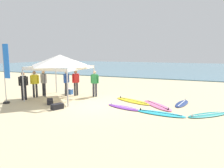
{
  "coord_description": "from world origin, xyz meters",
  "views": [
    {
      "loc": [
        5.57,
        -10.35,
        2.9
      ],
      "look_at": [
        0.76,
        1.27,
        1.0
      ],
      "focal_mm": 33.89,
      "sensor_mm": 36.0,
      "label": 1
    }
  ],
  "objects": [
    {
      "name": "gear_bag_by_pole",
      "position": [
        -2.13,
        -0.92,
        0.14
      ],
      "size": [
        0.63,
        0.67,
        0.28
      ],
      "primitive_type": "cube",
      "rotation": [
        0.0,
        0.0,
        2.26
      ],
      "color": "#232328",
      "rests_on": "ground"
    },
    {
      "name": "surfboard_purple",
      "position": [
        1.99,
        -0.17,
        0.04
      ],
      "size": [
        2.11,
        1.18,
        0.19
      ],
      "color": "purple",
      "rests_on": "ground"
    },
    {
      "name": "banner_flag",
      "position": [
        -4.42,
        -1.75,
        1.57
      ],
      "size": [
        0.6,
        0.36,
        3.4
      ],
      "color": "#99999E",
      "rests_on": "ground"
    },
    {
      "name": "person_black",
      "position": [
        -4.26,
        -0.68,
        0.99
      ],
      "size": [
        0.41,
        0.42,
        1.71
      ],
      "color": "black",
      "rests_on": "ground"
    },
    {
      "name": "ground_plane",
      "position": [
        0.0,
        0.0,
        0.0
      ],
      "size": [
        80.0,
        80.0,
        0.0
      ],
      "primitive_type": "plane",
      "color": "beige"
    },
    {
      "name": "person_red",
      "position": [
        -2.02,
        1.66,
        0.99
      ],
      "size": [
        0.35,
        0.5,
        1.71
      ],
      "color": "#2D2D33",
      "rests_on": "ground"
    },
    {
      "name": "surfboard_navy",
      "position": [
        4.78,
        1.88,
        0.04
      ],
      "size": [
        0.85,
        2.05,
        0.19
      ],
      "color": "navy",
      "rests_on": "ground"
    },
    {
      "name": "gear_bag_near_tent",
      "position": [
        -1.07,
        -1.68,
        0.14
      ],
      "size": [
        0.54,
        0.68,
        0.28
      ],
      "primitive_type": "cube",
      "rotation": [
        0.0,
        0.0,
        1.14
      ],
      "color": "#232328",
      "rests_on": "ground"
    },
    {
      "name": "person_yellow",
      "position": [
        -4.17,
        0.17,
        0.99
      ],
      "size": [
        0.47,
        0.38,
        1.71
      ],
      "color": "#2D2D33",
      "rests_on": "ground"
    },
    {
      "name": "cooler_box",
      "position": [
        -2.76,
        1.9,
        0.2
      ],
      "size": [
        0.5,
        0.36,
        0.39
      ],
      "color": "#2D60B7",
      "rests_on": "ground"
    },
    {
      "name": "person_blue",
      "position": [
        -2.6,
        1.41,
        0.99
      ],
      "size": [
        0.23,
        0.55,
        1.71
      ],
      "color": "#2D2D33",
      "rests_on": "ground"
    },
    {
      "name": "surfboard_teal",
      "position": [
        6.07,
        0.08,
        0.04
      ],
      "size": [
        2.09,
        2.02,
        0.19
      ],
      "color": "#19847F",
      "rests_on": "ground"
    },
    {
      "name": "person_grey",
      "position": [
        -3.86,
        0.66,
        0.99
      ],
      "size": [
        0.53,
        0.31,
        1.71
      ],
      "color": "#2D2D33",
      "rests_on": "ground"
    },
    {
      "name": "canopy_tent",
      "position": [
        -2.4,
        0.52,
        2.39
      ],
      "size": [
        3.2,
        3.2,
        2.75
      ],
      "color": "#B7B7BC",
      "rests_on": "ground"
    },
    {
      "name": "surfboard_pink",
      "position": [
        3.57,
        0.92,
        0.04
      ],
      "size": [
        2.21,
        2.34,
        0.19
      ],
      "color": "pink",
      "rests_on": "ground"
    },
    {
      "name": "surfboard_cyan",
      "position": [
        3.96,
        -0.55,
        0.04
      ],
      "size": [
        2.46,
        0.95,
        0.19
      ],
      "color": "#23B2CC",
      "rests_on": "ground"
    },
    {
      "name": "sea",
      "position": [
        0.0,
        30.49,
        0.05
      ],
      "size": [
        80.0,
        36.0,
        0.1
      ],
      "primitive_type": "cube",
      "color": "#568499",
      "rests_on": "ground"
    },
    {
      "name": "person_green",
      "position": [
        -0.7,
        1.84,
        0.99
      ],
      "size": [
        0.54,
        0.28,
        1.71
      ],
      "color": "#383842",
      "rests_on": "ground"
    },
    {
      "name": "surfboard_yellow",
      "position": [
        2.02,
        1.42,
        0.04
      ],
      "size": [
        2.6,
        1.75,
        0.19
      ],
      "color": "yellow",
      "rests_on": "ground"
    }
  ]
}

